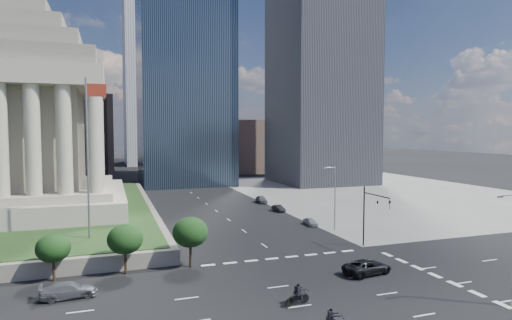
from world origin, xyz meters
name	(u,v)px	position (x,y,z in m)	size (l,w,h in m)	color
ground	(176,182)	(0.00, 100.00, 0.00)	(500.00, 500.00, 0.00)	black
sidewalk_ne	(379,192)	(46.00, 60.00, 0.01)	(68.00, 90.00, 0.03)	slate
war_memorial	(16,95)	(-34.00, 48.00, 21.40)	(34.00, 34.00, 39.00)	#A29A88
flagpole	(89,149)	(-21.83, 24.00, 13.11)	(2.52, 0.24, 20.00)	slate
midrise_glass	(184,83)	(2.00, 95.00, 30.00)	(26.00, 26.00, 60.00)	black
highrise_ne	(321,18)	(42.00, 85.00, 50.00)	(26.00, 28.00, 100.00)	black
building_filler_ne	(245,146)	(32.00, 130.00, 10.00)	(20.00, 30.00, 20.00)	brown
building_filler_nw	(77,136)	(-30.00, 130.00, 14.00)	(24.00, 30.00, 28.00)	brown
traffic_signal_ne	(372,209)	(12.50, 13.70, 5.25)	(0.30, 5.74, 8.00)	black
street_lamp_north	(334,194)	(13.33, 25.00, 5.66)	(2.13, 0.22, 10.00)	slate
pickup_truck	(367,267)	(6.47, 5.48, 0.76)	(2.53, 5.48, 1.52)	black
suv_grey	(69,290)	(-23.18, 8.67, 0.72)	(2.02, 4.96, 1.44)	#595B61
parked_sedan_near	(311,222)	(11.49, 29.35, 0.61)	(1.44, 3.59, 1.22)	#97999F
parked_sedan_mid	(279,208)	(11.21, 42.60, 0.61)	(3.72, 1.30, 1.22)	black
parked_sedan_far	(261,199)	(11.50, 53.23, 0.76)	(1.80, 4.48, 1.53)	#57595F
motorcycle_lead	(330,320)	(-3.86, -5.08, 0.92)	(2.48, 0.68, 1.85)	black
motorcycle_trail	(297,294)	(-4.09, 0.35, 0.95)	(2.56, 0.70, 1.91)	black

